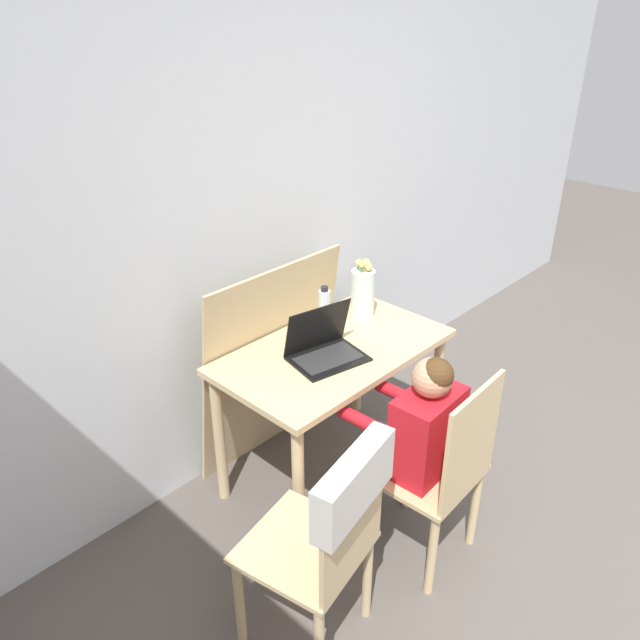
{
  "coord_description": "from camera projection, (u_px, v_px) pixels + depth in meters",
  "views": [
    {
      "loc": [
        -2.01,
        0.1,
        2.15
      ],
      "look_at": [
        -0.29,
        1.74,
        0.9
      ],
      "focal_mm": 35.0,
      "sensor_mm": 36.0,
      "label": 1
    }
  ],
  "objects": [
    {
      "name": "chair_spare",
      "position": [
        334.0,
        523.0,
        2.05
      ],
      "size": [
        0.47,
        0.5,
        0.91
      ],
      "rotation": [
        0.0,
        0.0,
        3.34
      ],
      "color": "#D6B784",
      "rests_on": "ground_plane"
    },
    {
      "name": "dining_table",
      "position": [
        333.0,
        368.0,
        2.88
      ],
      "size": [
        1.07,
        0.61,
        0.72
      ],
      "color": "#D6B784",
      "rests_on": "ground_plane"
    },
    {
      "name": "flower_vase",
      "position": [
        363.0,
        292.0,
        3.04
      ],
      "size": [
        0.12,
        0.12,
        0.3
      ],
      "color": "silver",
      "rests_on": "dining_table"
    },
    {
      "name": "person_seated",
      "position": [
        414.0,
        431.0,
        2.5
      ],
      "size": [
        0.32,
        0.43,
        0.96
      ],
      "rotation": [
        0.0,
        0.0,
        3.19
      ],
      "color": "red",
      "rests_on": "ground_plane"
    },
    {
      "name": "water_bottle",
      "position": [
        324.0,
        309.0,
        2.94
      ],
      "size": [
        0.06,
        0.06,
        0.22
      ],
      "color": "silver",
      "rests_on": "dining_table"
    },
    {
      "name": "laptop",
      "position": [
        324.0,
        346.0,
        2.74
      ],
      "size": [
        0.36,
        0.3,
        0.23
      ],
      "rotation": [
        0.0,
        0.0,
        -0.21
      ],
      "color": "black",
      "rests_on": "dining_table"
    },
    {
      "name": "chair_occupied",
      "position": [
        439.0,
        471.0,
        2.48
      ],
      "size": [
        0.42,
        0.42,
        0.9
      ],
      "rotation": [
        0.0,
        0.0,
        3.19
      ],
      "color": "#D6B784",
      "rests_on": "ground_plane"
    },
    {
      "name": "cardboard_panel",
      "position": [
        271.0,
        362.0,
        3.08
      ],
      "size": [
        0.83,
        0.16,
        1.06
      ],
      "color": "tan",
      "rests_on": "ground_plane"
    },
    {
      "name": "wall_back",
      "position": [
        289.0,
        203.0,
        3.0
      ],
      "size": [
        6.4,
        0.05,
        2.5
      ],
      "color": "silver",
      "rests_on": "ground_plane"
    }
  ]
}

